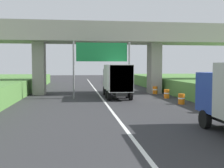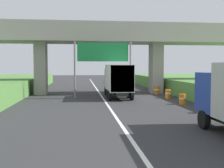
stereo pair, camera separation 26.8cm
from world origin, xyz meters
The scene contains 9 objects.
lane_centre_stripe centered at (0.00, 23.14, 0.00)m, with size 0.20×86.27×0.01m, color white.
overpass_bridge centered at (0.00, 28.92, 6.31)m, with size 40.00×4.80×8.28m.
overhead_highway_sign centered at (0.00, 24.15, 4.31)m, with size 5.88×0.18×5.78m.
truck_silver centered at (1.57, 24.57, 1.93)m, with size 2.44×7.30×3.44m.
car_orange centered at (5.15, 51.58, 0.86)m, with size 1.86×4.10×1.72m.
construction_barrel_2 centered at (6.59, 14.51, 0.46)m, with size 0.57×0.57×0.90m.
construction_barrel_3 centered at (6.46, 18.95, 0.46)m, with size 0.57×0.57×0.90m.
construction_barrel_4 centered at (6.63, 23.39, 0.46)m, with size 0.57×0.57×0.90m.
construction_barrel_5 centered at (6.70, 27.83, 0.46)m, with size 0.57×0.57×0.90m.
Camera 2 is at (-2.19, -3.48, 3.26)m, focal length 43.48 mm.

